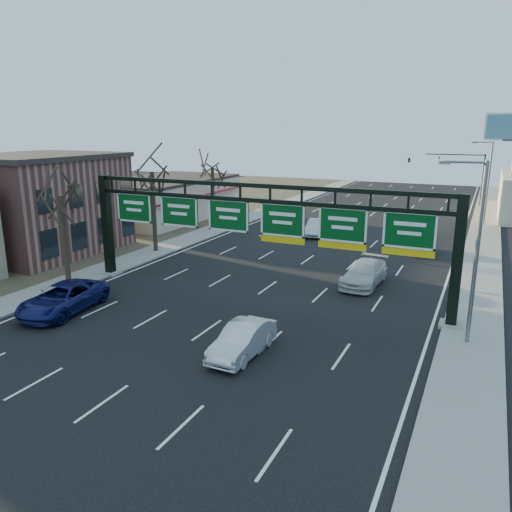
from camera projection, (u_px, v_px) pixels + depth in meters
The scene contains 19 objects.
ground at pixel (186, 344), 24.75m from camera, with size 160.00×160.00×0.00m, color black.
sidewalk_left at pixel (187, 239), 47.53m from camera, with size 3.00×120.00×0.12m, color gray.
sidewalk_right at pixel (480, 272), 37.00m from camera, with size 3.00×120.00×0.12m, color gray.
dirt_strip_left at pixel (89, 229), 52.55m from camera, with size 21.00×120.00×0.06m, color #473D2B.
lane_markings at pixel (315, 254), 42.28m from camera, with size 21.60×120.00×0.01m, color white.
sign_gantry at pixel (257, 225), 30.53m from camera, with size 24.60×1.20×7.20m.
brick_block at pixel (41, 204), 42.19m from camera, with size 10.40×12.40×8.30m.
cream_strip at pixel (166, 198), 58.40m from camera, with size 10.90×18.40×4.70m.
tree_gantry at pixel (59, 180), 32.61m from camera, with size 3.60×3.60×8.48m.
tree_mid at pixel (151, 160), 41.19m from camera, with size 3.60×3.60×9.24m.
tree_far at pixel (212, 158), 50.04m from camera, with size 3.60×3.60×8.86m.
streetlight_near at pixel (475, 244), 23.61m from camera, with size 2.15×0.22×9.00m.
streetlight_far at pixel (487, 179), 53.40m from camera, with size 2.15×0.22×9.00m.
traffic_signal_mast at pixel (436, 164), 69.23m from camera, with size 10.16×0.54×7.00m.
car_blue_suv at pixel (63, 298), 28.94m from camera, with size 2.74×5.94×1.65m, color #121652.
car_silver_sedan at pixel (243, 340), 23.48m from camera, with size 1.59×4.55×1.50m, color silver.
car_white_wagon at pixel (364, 273), 33.96m from camera, with size 2.24×5.52×1.60m, color silver.
car_grey_far at pixel (424, 245), 42.52m from camera, with size 1.62×4.03×1.37m, color #3C3E41.
car_silver_distant at pixel (317, 227), 49.47m from camera, with size 1.68×4.81×1.59m, color #B8B8BE.
Camera 1 is at (12.84, -19.22, 10.48)m, focal length 35.00 mm.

